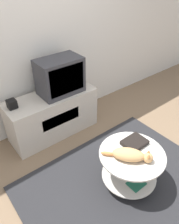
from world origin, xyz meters
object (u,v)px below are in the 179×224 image
(speaker, at_px, (12,104))
(cat, at_px, (131,155))
(tv, at_px, (60,76))
(dvd_box, at_px, (135,143))

(speaker, bearing_deg, cat, -65.85)
(tv, distance_m, cat, 1.32)
(speaker, distance_m, cat, 1.47)
(tv, bearing_deg, speaker, 175.77)
(speaker, xyz_separation_m, dvd_box, (0.78, -1.22, -0.17))
(dvd_box, relative_size, cat, 0.60)
(dvd_box, xyz_separation_m, cat, (-0.18, -0.11, 0.03))
(tv, relative_size, cat, 1.39)
(speaker, distance_m, dvd_box, 1.46)
(tv, distance_m, speaker, 0.67)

